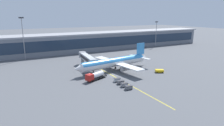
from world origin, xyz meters
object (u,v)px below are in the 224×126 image
pushback_tug (159,71)px  baggage_cart_3 (117,80)px  baggage_cart_0 (129,87)px  baggage_cart_2 (121,82)px  main_airliner (115,62)px  fuel_tanker (95,76)px  baggage_cart_1 (124,85)px

pushback_tug → baggage_cart_3: (-24.39, -1.93, -0.07)m
baggage_cart_0 → baggage_cart_2: 6.40m
baggage_cart_0 → baggage_cart_3: (0.72, 9.57, 0.00)m
main_airliner → baggage_cart_3: 17.43m
fuel_tanker → baggage_cart_0: fuel_tanker is taller
baggage_cart_2 → fuel_tanker: bearing=125.6°
baggage_cart_0 → baggage_cart_2: size_ratio=1.00×
fuel_tanker → baggage_cart_1: bearing=-62.6°
fuel_tanker → baggage_cart_3: (7.06, -6.34, -0.96)m
baggage_cart_1 → baggage_cart_2: same height
pushback_tug → baggage_cart_1: (-24.87, -8.31, -0.07)m
baggage_cart_2 → baggage_cart_0: bearing=-94.3°
pushback_tug → baggage_cart_2: bearing=-168.3°
pushback_tug → baggage_cart_1: baggage_cart_1 is taller
baggage_cart_1 → baggage_cart_2: 3.20m
fuel_tanker → baggage_cart_0: bearing=-68.3°
fuel_tanker → pushback_tug: (31.45, -4.42, -0.90)m
baggage_cart_2 → main_airliner: bearing=67.3°
main_airliner → baggage_cart_1: 23.41m
fuel_tanker → baggage_cart_2: (6.83, -9.54, -0.96)m
baggage_cart_0 → baggage_cart_3: 9.60m
main_airliner → baggage_cart_3: bearing=-116.0°
baggage_cart_2 → baggage_cart_3: 3.20m
baggage_cart_2 → baggage_cart_1: bearing=-94.3°
baggage_cart_0 → baggage_cart_1: bearing=85.7°
main_airliner → baggage_cart_2: main_airliner is taller
fuel_tanker → baggage_cart_2: 11.77m
pushback_tug → baggage_cart_1: 26.22m
pushback_tug → baggage_cart_0: 27.61m
pushback_tug → baggage_cart_1: bearing=-161.5°
fuel_tanker → pushback_tug: 31.78m
pushback_tug → baggage_cart_2: 25.15m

